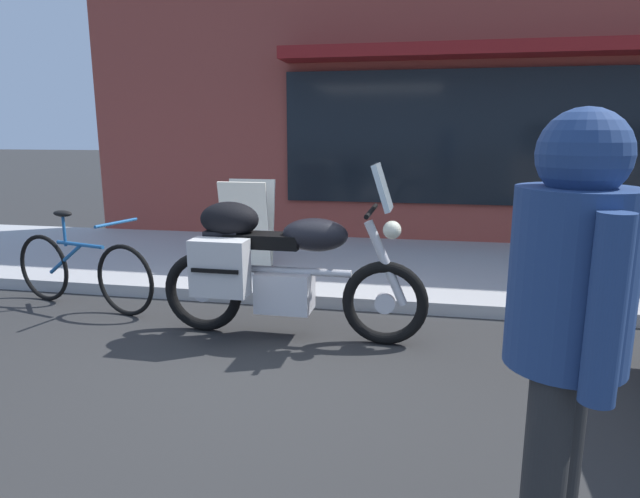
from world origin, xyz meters
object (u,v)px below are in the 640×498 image
object	(u,v)px
parked_bicycle	(82,270)
pedestrian_walking	(569,311)
sandwich_board_sign	(248,223)
touring_motorcycle	(274,264)

from	to	relation	value
parked_bicycle	pedestrian_walking	world-z (taller)	pedestrian_walking
parked_bicycle	sandwich_board_sign	xyz separation A→B (m)	(1.17, 1.43, 0.25)
pedestrian_walking	sandwich_board_sign	bearing A→B (deg)	120.60
parked_bicycle	pedestrian_walking	size ratio (longest dim) A/B	0.97
touring_motorcycle	pedestrian_walking	size ratio (longest dim) A/B	1.27
touring_motorcycle	pedestrian_walking	xyz separation A→B (m)	(1.62, -2.30, 0.48)
parked_bicycle	sandwich_board_sign	size ratio (longest dim) A/B	1.72
parked_bicycle	touring_motorcycle	bearing A→B (deg)	-11.42
parked_bicycle	sandwich_board_sign	world-z (taller)	sandwich_board_sign
touring_motorcycle	parked_bicycle	world-z (taller)	touring_motorcycle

